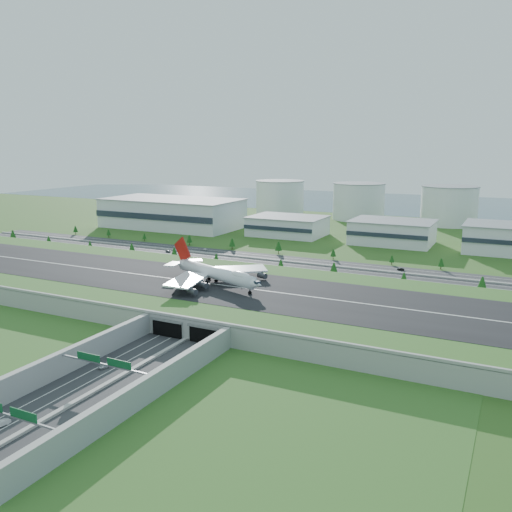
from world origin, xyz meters
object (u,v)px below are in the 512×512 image
at_px(car_2, 166,371).
at_px(car_1, 1,423).
at_px(boeing_747, 215,273).
at_px(car_0, 105,366).
at_px(fuel_tank_a, 280,198).
at_px(car_4, 168,251).
at_px(car_7, 204,249).
at_px(car_5, 401,269).

bearing_deg(car_2, car_1, 55.88).
bearing_deg(boeing_747, car_1, -65.60).
bearing_deg(car_1, car_0, 103.10).
height_order(fuel_tank_a, car_0, fuel_tank_a).
bearing_deg(car_4, boeing_747, -112.03).
distance_m(boeing_747, car_0, 86.15).
bearing_deg(car_7, car_4, -27.68).
height_order(boeing_747, car_0, boeing_747).
xyz_separation_m(car_0, car_2, (21.13, 5.22, 0.02)).
xyz_separation_m(car_4, car_5, (155.45, 15.55, -0.09)).
xyz_separation_m(boeing_747, car_7, (-70.36, 104.11, -12.84)).
bearing_deg(car_5, car_4, -82.46).
xyz_separation_m(car_0, car_7, (-77.55, 189.01, -0.10)).
bearing_deg(boeing_747, car_2, -49.99).
xyz_separation_m(car_2, car_5, (37.86, 182.34, -0.10)).
xyz_separation_m(car_1, car_2, (19.59, 46.73, 0.01)).
bearing_deg(car_0, boeing_747, 116.02).
height_order(boeing_747, car_2, boeing_747).
relative_size(car_1, car_7, 1.01).
bearing_deg(car_7, boeing_747, 54.42).
relative_size(car_1, car_4, 1.02).
distance_m(fuel_tank_a, boeing_747, 326.27).
height_order(fuel_tank_a, boeing_747, fuel_tank_a).
distance_m(car_1, car_4, 234.94).
xyz_separation_m(car_4, car_7, (18.92, 17.01, -0.11)).
relative_size(boeing_747, car_4, 13.38).
relative_size(fuel_tank_a, car_1, 10.74).
bearing_deg(fuel_tank_a, car_2, -71.32).
bearing_deg(boeing_747, car_5, 77.64).
relative_size(car_0, car_7, 0.98).
bearing_deg(car_7, car_2, 48.60).
height_order(car_0, car_1, car_1).
distance_m(fuel_tank_a, car_0, 409.89).
relative_size(fuel_tank_a, car_2, 8.89).
distance_m(car_0, car_7, 204.30).
bearing_deg(car_7, car_1, 39.30).
relative_size(car_1, car_2, 0.83).
height_order(car_1, car_4, car_4).
distance_m(car_2, car_7, 208.61).
bearing_deg(car_0, car_1, -66.69).
distance_m(fuel_tank_a, car_7, 208.65).
height_order(car_2, car_4, car_2).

